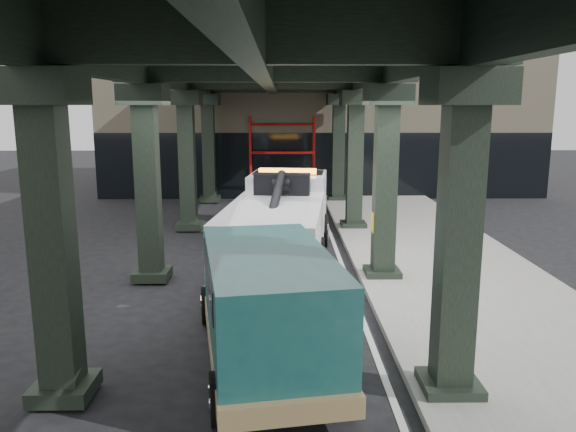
{
  "coord_description": "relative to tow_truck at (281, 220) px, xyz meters",
  "views": [
    {
      "loc": [
        -0.01,
        -12.07,
        4.5
      ],
      "look_at": [
        0.14,
        2.07,
        1.7
      ],
      "focal_mm": 35.0,
      "sensor_mm": 36.0,
      "label": 1
    }
  ],
  "objects": [
    {
      "name": "ground",
      "position": [
        0.04,
        -3.37,
        -1.33
      ],
      "size": [
        90.0,
        90.0,
        0.0
      ],
      "primitive_type": "plane",
      "color": "black",
      "rests_on": "ground"
    },
    {
      "name": "sidewalk",
      "position": [
        4.54,
        -1.37,
        -1.25
      ],
      "size": [
        5.0,
        40.0,
        0.15
      ],
      "primitive_type": "cube",
      "color": "gray",
      "rests_on": "ground"
    },
    {
      "name": "lane_stripe",
      "position": [
        1.74,
        -1.37,
        -1.32
      ],
      "size": [
        0.12,
        38.0,
        0.01
      ],
      "primitive_type": "cube",
      "color": "silver",
      "rests_on": "ground"
    },
    {
      "name": "viaduct",
      "position": [
        -0.36,
        -1.37,
        4.14
      ],
      "size": [
        7.4,
        32.0,
        6.4
      ],
      "color": "black",
      "rests_on": "ground"
    },
    {
      "name": "building",
      "position": [
        2.04,
        16.63,
        2.67
      ],
      "size": [
        22.0,
        10.0,
        8.0
      ],
      "primitive_type": "cube",
      "color": "#C6B793",
      "rests_on": "ground"
    },
    {
      "name": "scaffolding",
      "position": [
        0.04,
        11.27,
        0.78
      ],
      "size": [
        3.08,
        0.88,
        4.0
      ],
      "color": "#B5110E",
      "rests_on": "ground"
    },
    {
      "name": "tow_truck",
      "position": [
        0.0,
        0.0,
        0.0
      ],
      "size": [
        3.18,
        8.48,
        2.72
      ],
      "rotation": [
        0.0,
        0.0,
        -0.11
      ],
      "color": "black",
      "rests_on": "ground"
    },
    {
      "name": "towed_van",
      "position": [
        -0.25,
        -6.26,
        -0.17
      ],
      "size": [
        2.87,
        5.55,
        2.15
      ],
      "rotation": [
        0.0,
        0.0,
        0.17
      ],
      "color": "#124341",
      "rests_on": "ground"
    }
  ]
}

